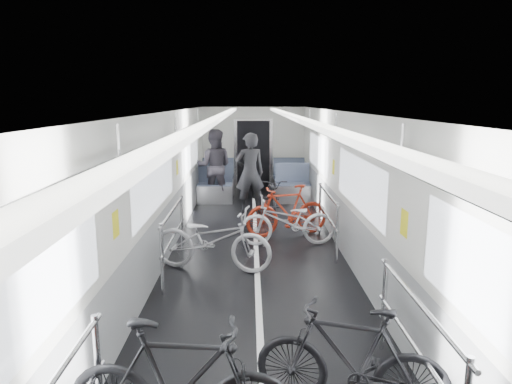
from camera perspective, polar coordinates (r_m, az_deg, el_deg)
car_shell at (r=8.39m, az=-0.04°, el=1.39°), size 3.02×14.01×2.41m
bike_left_far at (r=7.06m, az=-5.50°, el=-5.91°), size 1.97×1.06×0.98m
bike_right_near at (r=4.08m, az=11.72°, el=-19.84°), size 1.66×0.90×0.96m
bike_right_mid at (r=8.23m, az=4.00°, el=-3.64°), size 1.76×0.71×0.91m
bike_right_far at (r=8.80m, az=3.93°, el=-2.34°), size 1.72×0.91×1.00m
bike_aisle at (r=10.55m, az=2.11°, el=-0.45°), size 0.61×1.62×0.84m
person_standing at (r=10.54m, az=-0.78°, el=2.37°), size 0.77×0.60×1.87m
person_seated at (r=11.66m, az=-5.23°, el=3.23°), size 0.95×0.77×1.88m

